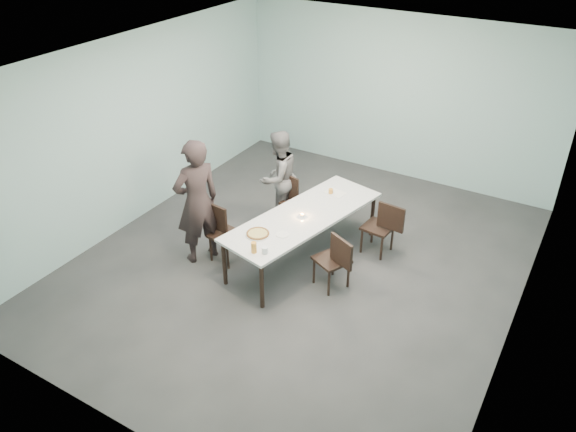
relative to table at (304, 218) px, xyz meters
The scene contains 16 objects.
ground 0.70m from the table, 73.19° to the right, with size 7.00×7.00×0.00m, color #333335.
room_shell 1.34m from the table, 73.19° to the right, with size 6.02×7.02×3.01m.
table is the anchor object (origin of this frame).
chair_near_left 1.21m from the table, 149.80° to the right, with size 0.63×0.47×0.87m.
chair_far_left 0.98m from the table, 128.89° to the left, with size 0.65×0.51×0.87m.
chair_near_right 0.86m from the table, 29.47° to the right, with size 0.65×0.56×0.87m.
chair_far_right 1.21m from the table, 36.78° to the left, with size 0.63×0.46×0.87m.
diner_near 1.55m from the table, 150.16° to the right, with size 0.70×0.46×1.91m, color black.
diner_far 1.20m from the table, 139.25° to the left, with size 0.76×0.59×1.56m, color slate.
pizza 0.83m from the table, 109.84° to the right, with size 0.34×0.34×0.04m.
side_plate 0.61m from the table, 89.01° to the right, with size 0.18×0.18×0.01m, color white.
beer_glass 1.16m from the table, 94.75° to the right, with size 0.08×0.08×0.15m, color orange.
water_tumbler 1.10m from the table, 88.10° to the right, with size 0.08×0.08×0.09m, color silver.
tealight 0.10m from the table, 84.44° to the right, with size 0.06×0.06×0.05m.
amber_tumbler 0.78m from the table, 86.46° to the left, with size 0.07×0.07×0.08m, color orange.
menu 0.83m from the table, 83.16° to the left, with size 0.30×0.22×0.01m, color silver.
Camera 1 is at (3.30, -5.98, 4.92)m, focal length 35.00 mm.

